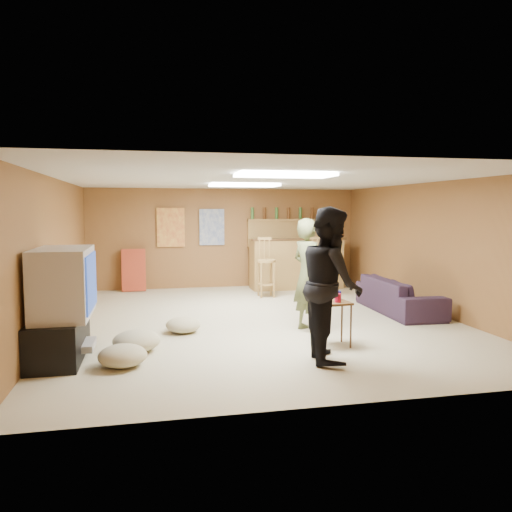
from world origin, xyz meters
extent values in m
plane|color=#BAAF8E|center=(0.00, 0.00, 0.00)|extent=(7.00, 7.00, 0.00)
cube|color=silver|center=(0.00, 0.00, 2.20)|extent=(6.00, 7.00, 0.02)
cube|color=brown|center=(0.00, 3.50, 1.10)|extent=(6.00, 0.02, 2.20)
cube|color=brown|center=(0.00, -3.50, 1.10)|extent=(6.00, 0.02, 2.20)
cube|color=brown|center=(-3.00, 0.00, 1.10)|extent=(0.02, 7.00, 2.20)
cube|color=brown|center=(3.00, 0.00, 1.10)|extent=(0.02, 7.00, 2.20)
cube|color=black|center=(-2.72, -1.50, 0.25)|extent=(0.55, 1.30, 0.50)
cube|color=#B2B2B7|center=(-2.50, -1.50, 0.15)|extent=(0.35, 0.50, 0.08)
cube|color=#B2B2B7|center=(-2.65, -1.50, 0.90)|extent=(0.60, 1.10, 0.80)
cube|color=navy|center=(-2.34, -1.50, 0.90)|extent=(0.02, 0.95, 0.65)
cube|color=olive|center=(1.50, 2.95, 0.55)|extent=(2.00, 0.60, 1.10)
cube|color=#422A15|center=(1.50, 2.70, 1.10)|extent=(2.10, 0.12, 0.05)
cube|color=olive|center=(1.50, 3.40, 1.50)|extent=(2.00, 0.18, 0.05)
cube|color=olive|center=(1.50, 3.42, 1.20)|extent=(2.00, 0.14, 0.60)
cube|color=#BF3F26|center=(-1.20, 3.46, 1.35)|extent=(0.60, 0.03, 0.85)
cube|color=#334C99|center=(-0.30, 3.46, 1.35)|extent=(0.55, 0.03, 0.80)
cube|color=#B03920|center=(-2.00, 3.30, 0.45)|extent=(0.50, 0.26, 0.91)
cube|color=white|center=(0.00, -1.50, 2.17)|extent=(1.20, 0.60, 0.04)
cube|color=white|center=(0.00, 1.20, 2.17)|extent=(1.20, 0.60, 0.04)
imported|color=#5B6339|center=(0.55, -0.80, 0.81)|extent=(0.57, 0.69, 1.62)
imported|color=black|center=(0.37, -2.17, 0.89)|extent=(0.79, 0.95, 1.78)
imported|color=black|center=(2.47, 0.12, 0.29)|extent=(0.83, 1.99, 0.58)
cube|color=#422A15|center=(0.59, -1.64, 0.29)|extent=(0.47, 0.40, 0.57)
cylinder|color=red|center=(0.49, -1.59, 0.62)|extent=(0.09, 0.09, 0.10)
cylinder|color=red|center=(0.65, -1.69, 0.63)|extent=(0.10, 0.10, 0.11)
cylinder|color=#151C95|center=(0.71, -1.54, 0.63)|extent=(0.10, 0.10, 0.12)
ellipsoid|color=tan|center=(-1.85, -1.37, 0.13)|extent=(0.64, 0.64, 0.26)
ellipsoid|color=tan|center=(-1.22, -0.54, 0.11)|extent=(0.50, 0.50, 0.22)
ellipsoid|color=tan|center=(-1.98, -1.94, 0.12)|extent=(0.61, 0.61, 0.24)
camera|label=1|loc=(-1.67, -7.55, 1.75)|focal=35.00mm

